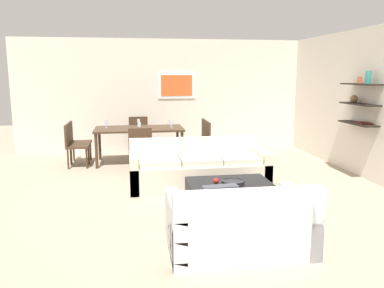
# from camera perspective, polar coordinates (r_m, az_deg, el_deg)

# --- Properties ---
(ground_plane) EXTENTS (18.00, 18.00, 0.00)m
(ground_plane) POSITION_cam_1_polar(r_m,az_deg,el_deg) (6.35, 2.01, -6.95)
(ground_plane) COLOR tan
(back_wall_unit) EXTENTS (8.40, 0.09, 2.70)m
(back_wall_unit) POSITION_cam_1_polar(r_m,az_deg,el_deg) (9.61, -0.17, 7.17)
(back_wall_unit) COLOR silver
(back_wall_unit) RESTS_ON ground
(right_wall_shelf_unit) EXTENTS (0.34, 8.20, 2.70)m
(right_wall_shelf_unit) POSITION_cam_1_polar(r_m,az_deg,el_deg) (7.79, 23.75, 5.53)
(right_wall_shelf_unit) COLOR silver
(right_wall_shelf_unit) RESTS_ON ground
(sofa_beige) EXTENTS (2.29, 0.90, 0.78)m
(sofa_beige) POSITION_cam_1_polar(r_m,az_deg,el_deg) (6.58, 0.93, -3.69)
(sofa_beige) COLOR beige
(sofa_beige) RESTS_ON ground
(loveseat_white) EXTENTS (1.52, 0.90, 0.78)m
(loveseat_white) POSITION_cam_1_polar(r_m,az_deg,el_deg) (4.27, 6.95, -11.67)
(loveseat_white) COLOR white
(loveseat_white) RESTS_ON ground
(coffee_table) EXTENTS (1.17, 0.98, 0.38)m
(coffee_table) POSITION_cam_1_polar(r_m,az_deg,el_deg) (5.47, 5.76, -7.80)
(coffee_table) COLOR black
(coffee_table) RESTS_ON ground
(decorative_bowl) EXTENTS (0.32, 0.32, 0.06)m
(decorative_bowl) POSITION_cam_1_polar(r_m,az_deg,el_deg) (5.38, 6.08, -5.62)
(decorative_bowl) COLOR black
(decorative_bowl) RESTS_ON coffee_table
(apple_on_coffee_table) EXTENTS (0.08, 0.08, 0.08)m
(apple_on_coffee_table) POSITION_cam_1_polar(r_m,az_deg,el_deg) (5.41, 3.53, -5.43)
(apple_on_coffee_table) COLOR red
(apple_on_coffee_table) RESTS_ON coffee_table
(dining_table) EXTENTS (1.85, 0.94, 0.75)m
(dining_table) POSITION_cam_1_polar(r_m,az_deg,el_deg) (8.29, -7.79, 1.90)
(dining_table) COLOR #422D1E
(dining_table) RESTS_ON ground
(dining_chair_right_far) EXTENTS (0.44, 0.44, 0.88)m
(dining_chair_right_far) POSITION_cam_1_polar(r_m,az_deg,el_deg) (8.66, 1.07, 1.16)
(dining_chair_right_far) COLOR #422D1E
(dining_chair_right_far) RESTS_ON ground
(dining_chair_left_far) EXTENTS (0.44, 0.44, 0.88)m
(dining_chair_left_far) POSITION_cam_1_polar(r_m,az_deg,el_deg) (8.61, -16.68, 0.68)
(dining_chair_left_far) COLOR #422D1E
(dining_chair_left_far) RESTS_ON ground
(dining_chair_right_near) EXTENTS (0.44, 0.44, 0.88)m
(dining_chair_right_near) POSITION_cam_1_polar(r_m,az_deg,el_deg) (8.25, 1.57, 0.70)
(dining_chair_right_near) COLOR #422D1E
(dining_chair_right_near) RESTS_ON ground
(dining_chair_head) EXTENTS (0.44, 0.44, 0.88)m
(dining_chair_head) POSITION_cam_1_polar(r_m,az_deg,el_deg) (9.19, -7.87, 1.60)
(dining_chair_head) COLOR #422D1E
(dining_chair_head) RESTS_ON ground
(dining_chair_foot) EXTENTS (0.44, 0.44, 0.88)m
(dining_chair_foot) POSITION_cam_1_polar(r_m,az_deg,el_deg) (7.46, -7.62, -0.42)
(dining_chair_foot) COLOR #422D1E
(dining_chair_foot) RESTS_ON ground
(dining_chair_left_near) EXTENTS (0.44, 0.44, 0.88)m
(dining_chair_left_near) POSITION_cam_1_polar(r_m,az_deg,el_deg) (8.20, -17.07, 0.19)
(dining_chair_left_near) COLOR #422D1E
(dining_chair_left_near) RESTS_ON ground
(wine_glass_left_far) EXTENTS (0.06, 0.06, 0.17)m
(wine_glass_left_far) POSITION_cam_1_polar(r_m,az_deg,el_deg) (8.40, -12.52, 3.12)
(wine_glass_left_far) COLOR silver
(wine_glass_left_far) RESTS_ON dining_table
(wine_glass_right_far) EXTENTS (0.07, 0.07, 0.16)m
(wine_glass_right_far) POSITION_cam_1_polar(r_m,az_deg,el_deg) (8.43, -3.16, 3.32)
(wine_glass_right_far) COLOR silver
(wine_glass_right_far) RESTS_ON dining_table
(wine_glass_head) EXTENTS (0.06, 0.06, 0.14)m
(wine_glass_head) POSITION_cam_1_polar(r_m,az_deg,el_deg) (8.68, -7.87, 3.37)
(wine_glass_head) COLOR silver
(wine_glass_head) RESTS_ON dining_table
(wine_glass_right_near) EXTENTS (0.06, 0.06, 0.16)m
(wine_glass_right_near) POSITION_cam_1_polar(r_m,az_deg,el_deg) (8.20, -3.00, 3.11)
(wine_glass_right_near) COLOR silver
(wine_glass_right_near) RESTS_ON dining_table
(wine_glass_foot) EXTENTS (0.07, 0.07, 0.17)m
(wine_glass_foot) POSITION_cam_1_polar(r_m,az_deg,el_deg) (7.86, -7.76, 2.81)
(wine_glass_foot) COLOR silver
(wine_glass_foot) RESTS_ON dining_table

